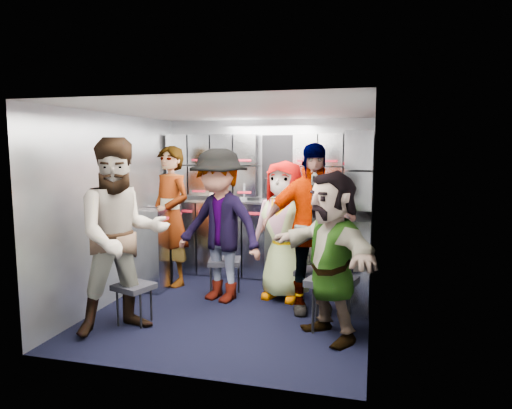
% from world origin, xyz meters
% --- Properties ---
extents(floor, '(3.00, 3.00, 0.00)m').
position_xyz_m(floor, '(0.00, 0.00, 0.00)').
color(floor, black).
rests_on(floor, ground).
extents(wall_back, '(2.80, 0.04, 2.10)m').
position_xyz_m(wall_back, '(0.00, 1.50, 1.05)').
color(wall_back, '#959AA2').
rests_on(wall_back, ground).
extents(wall_left, '(0.04, 3.00, 2.10)m').
position_xyz_m(wall_left, '(-1.40, 0.00, 1.05)').
color(wall_left, '#959AA2').
rests_on(wall_left, ground).
extents(wall_right, '(0.04, 3.00, 2.10)m').
position_xyz_m(wall_right, '(1.40, 0.00, 1.05)').
color(wall_right, '#959AA2').
rests_on(wall_right, ground).
extents(ceiling, '(2.80, 3.00, 0.02)m').
position_xyz_m(ceiling, '(0.00, 0.00, 2.10)').
color(ceiling, silver).
rests_on(ceiling, wall_back).
extents(cart_bank_back, '(2.68, 0.38, 0.99)m').
position_xyz_m(cart_bank_back, '(0.00, 1.29, 0.49)').
color(cart_bank_back, '#969BA5').
rests_on(cart_bank_back, ground).
extents(cart_bank_left, '(0.38, 0.76, 0.99)m').
position_xyz_m(cart_bank_left, '(-1.19, 0.56, 0.49)').
color(cart_bank_left, '#969BA5').
rests_on(cart_bank_left, ground).
extents(counter, '(2.68, 0.42, 0.03)m').
position_xyz_m(counter, '(0.00, 1.29, 1.01)').
color(counter, '#AFB1B6').
rests_on(counter, cart_bank_back).
extents(locker_bank_back, '(2.68, 0.28, 0.82)m').
position_xyz_m(locker_bank_back, '(0.00, 1.35, 1.49)').
color(locker_bank_back, '#969BA5').
rests_on(locker_bank_back, wall_back).
extents(locker_bank_right, '(0.28, 1.00, 0.82)m').
position_xyz_m(locker_bank_right, '(1.25, 0.70, 1.49)').
color(locker_bank_right, '#969BA5').
rests_on(locker_bank_right, wall_right).
extents(right_cabinet, '(0.28, 1.20, 1.00)m').
position_xyz_m(right_cabinet, '(1.25, 0.60, 0.50)').
color(right_cabinet, '#969BA5').
rests_on(right_cabinet, ground).
extents(coffee_niche, '(0.46, 0.16, 0.84)m').
position_xyz_m(coffee_niche, '(0.18, 1.41, 1.47)').
color(coffee_niche, black).
rests_on(coffee_niche, wall_back).
extents(red_latch_strip, '(2.60, 0.02, 0.03)m').
position_xyz_m(red_latch_strip, '(0.00, 1.09, 0.88)').
color(red_latch_strip, '#AF1828').
rests_on(red_latch_strip, cart_bank_back).
extents(jump_seat_near_left, '(0.42, 0.41, 0.40)m').
position_xyz_m(jump_seat_near_left, '(-0.84, -0.63, 0.35)').
color(jump_seat_near_left, black).
rests_on(jump_seat_near_left, ground).
extents(jump_seat_mid_left, '(0.43, 0.42, 0.43)m').
position_xyz_m(jump_seat_mid_left, '(-0.26, 0.42, 0.38)').
color(jump_seat_mid_left, black).
rests_on(jump_seat_mid_left, ground).
extents(jump_seat_center, '(0.46, 0.45, 0.43)m').
position_xyz_m(jump_seat_center, '(0.43, 0.68, 0.38)').
color(jump_seat_center, black).
rests_on(jump_seat_center, ground).
extents(jump_seat_mid_right, '(0.39, 0.38, 0.40)m').
position_xyz_m(jump_seat_mid_right, '(0.79, 0.32, 0.36)').
color(jump_seat_mid_right, black).
rests_on(jump_seat_mid_right, ground).
extents(jump_seat_near_right, '(0.51, 0.50, 0.50)m').
position_xyz_m(jump_seat_near_right, '(1.05, -0.30, 0.44)').
color(jump_seat_near_right, black).
rests_on(jump_seat_near_right, ground).
extents(attendant_standing, '(0.76, 0.67, 1.75)m').
position_xyz_m(attendant_standing, '(-1.05, 0.68, 0.87)').
color(attendant_standing, black).
rests_on(attendant_standing, ground).
extents(attendant_arc_a, '(1.12, 1.11, 1.82)m').
position_xyz_m(attendant_arc_a, '(-0.84, -0.81, 0.91)').
color(attendant_arc_a, black).
rests_on(attendant_arc_a, ground).
extents(attendant_arc_b, '(1.25, 0.96, 1.72)m').
position_xyz_m(attendant_arc_b, '(-0.26, 0.24, 0.86)').
color(attendant_arc_b, black).
rests_on(attendant_arc_b, ground).
extents(attendant_arc_c, '(0.87, 0.66, 1.58)m').
position_xyz_m(attendant_arc_c, '(0.43, 0.50, 0.79)').
color(attendant_arc_c, black).
rests_on(attendant_arc_c, ground).
extents(attendant_arc_d, '(1.11, 0.65, 1.77)m').
position_xyz_m(attendant_arc_d, '(0.79, 0.14, 0.89)').
color(attendant_arc_d, black).
rests_on(attendant_arc_d, ground).
extents(attendant_arc_e, '(1.28, 1.35, 1.53)m').
position_xyz_m(attendant_arc_e, '(1.05, -0.48, 0.76)').
color(attendant_arc_e, black).
rests_on(attendant_arc_e, ground).
extents(bottle_left, '(0.06, 0.06, 0.25)m').
position_xyz_m(bottle_left, '(-0.29, 1.24, 1.16)').
color(bottle_left, white).
rests_on(bottle_left, counter).
extents(bottle_mid, '(0.07, 0.07, 0.23)m').
position_xyz_m(bottle_mid, '(-0.24, 1.24, 1.15)').
color(bottle_mid, white).
rests_on(bottle_mid, counter).
extents(bottle_right, '(0.07, 0.07, 0.26)m').
position_xyz_m(bottle_right, '(0.26, 1.24, 1.16)').
color(bottle_right, white).
rests_on(bottle_right, counter).
extents(cup_left, '(0.07, 0.07, 0.09)m').
position_xyz_m(cup_left, '(-0.70, 1.23, 1.08)').
color(cup_left, '#C7AF8C').
rests_on(cup_left, counter).
extents(cup_right, '(0.08, 0.08, 0.10)m').
position_xyz_m(cup_right, '(0.53, 1.23, 1.08)').
color(cup_right, '#C7AF8C').
rests_on(cup_right, counter).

